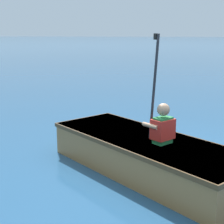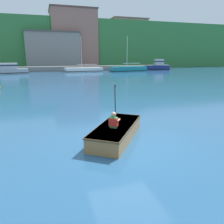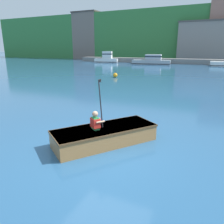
% 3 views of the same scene
% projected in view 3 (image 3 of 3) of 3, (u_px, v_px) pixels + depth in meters
% --- Properties ---
extents(ground_plane, '(300.00, 300.00, 0.00)m').
position_uv_depth(ground_plane, '(104.00, 152.00, 6.12)').
color(ground_plane, '#28567F').
extents(shoreline_ridge, '(120.00, 20.00, 11.31)m').
position_uv_depth(shoreline_ridge, '(210.00, 36.00, 52.84)').
color(shoreline_ridge, '#387A3D').
rests_on(shoreline_ridge, ground).
extents(waterfront_warehouse_left, '(7.10, 10.15, 11.88)m').
position_uv_depth(waterfront_warehouse_left, '(93.00, 36.00, 60.75)').
color(waterfront_warehouse_left, '#75665B').
rests_on(waterfront_warehouse_left, ground).
extents(waterfront_office_block_center, '(11.92, 8.62, 8.19)m').
position_uv_depth(waterfront_office_block_center, '(208.00, 42.00, 46.99)').
color(waterfront_office_block_center, gray).
rests_on(waterfront_office_block_center, ground).
extents(marina_dock, '(49.63, 2.40, 0.90)m').
position_uv_depth(marina_dock, '(203.00, 62.00, 39.18)').
color(marina_dock, slate).
rests_on(marina_dock, ground).
extents(moored_boat_dock_center_far, '(4.87, 2.56, 2.19)m').
position_uv_depth(moored_boat_dock_center_far, '(107.00, 59.00, 43.90)').
color(moored_boat_dock_center_far, white).
rests_on(moored_boat_dock_center_far, ground).
extents(moored_boat_dock_east_inner, '(7.00, 3.35, 1.73)m').
position_uv_depth(moored_boat_dock_east_inner, '(152.00, 61.00, 39.13)').
color(moored_boat_dock_east_inner, '#9EA3A8').
rests_on(moored_boat_dock_east_inner, ground).
extents(rowboat_foreground, '(2.74, 3.20, 0.51)m').
position_uv_depth(rowboat_foreground, '(106.00, 134.00, 6.61)').
color(rowboat_foreground, '#A3703D').
rests_on(rowboat_foreground, ground).
extents(person_paddler, '(0.45, 0.45, 1.45)m').
position_uv_depth(person_paddler, '(96.00, 121.00, 6.32)').
color(person_paddler, '#267F3F').
rests_on(person_paddler, rowboat_foreground).
extents(channel_buoy, '(0.44, 0.44, 0.72)m').
position_uv_depth(channel_buoy, '(115.00, 75.00, 21.65)').
color(channel_buoy, orange).
rests_on(channel_buoy, ground).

